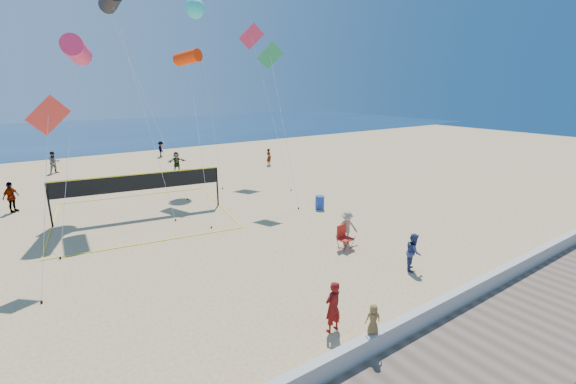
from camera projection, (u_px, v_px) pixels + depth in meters
ground at (317, 301)px, 13.55m from camera, size 120.00×120.00×0.00m
ocean at (77, 133)px, 62.64m from camera, size 140.00×50.00×0.03m
seawall at (382, 338)px, 11.10m from camera, size 32.00×0.30×0.60m
woman at (333, 307)px, 11.70m from camera, size 0.64×0.45×1.66m
toddler at (373, 319)px, 10.72m from camera, size 0.51×0.44×0.88m
bystander_a at (413, 252)px, 15.70m from camera, size 0.96×0.94×1.57m
bystander_b at (347, 228)px, 18.28m from camera, size 1.20×0.93×1.64m
far_person_0 at (11, 197)px, 22.91m from camera, size 1.09×1.09×1.86m
far_person_1 at (177, 162)px, 33.88m from camera, size 1.67×0.67×1.75m
far_person_2 at (269, 157)px, 36.62m from camera, size 0.45×0.62×1.59m
far_person_3 at (54, 162)px, 33.27m from camera, size 1.08×0.94×1.88m
far_person_4 at (161, 149)px, 41.02m from camera, size 0.64×1.08×1.65m
camp_chair at (344, 236)px, 17.76m from camera, size 0.70×0.83×1.27m
trash_barrel at (320, 202)px, 23.65m from camera, size 0.70×0.70×0.83m
volleyball_net at (140, 187)px, 22.13m from camera, size 10.63×10.51×2.49m
kite_0 at (77, 50)px, 21.02m from camera, size 3.60×8.06×9.97m
kite_2 at (188, 58)px, 25.73m from camera, size 3.22×9.17×9.72m
kite_3 at (48, 124)px, 14.97m from camera, size 2.14×3.43×7.01m
kite_4 at (272, 63)px, 23.95m from camera, size 1.41×3.82×10.00m
kite_5 at (253, 42)px, 30.73m from camera, size 1.93×7.41×12.20m
kite_7 at (195, 9)px, 28.97m from camera, size 1.79×5.67×13.70m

